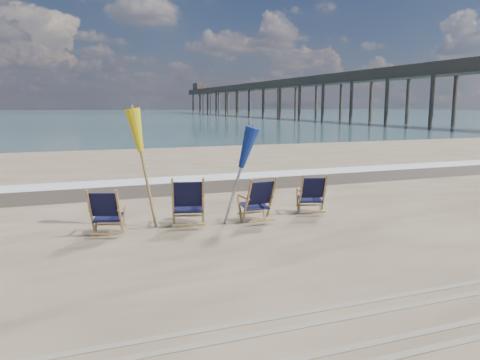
{
  "coord_description": "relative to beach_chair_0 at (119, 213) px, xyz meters",
  "views": [
    {
      "loc": [
        -3.43,
        -6.84,
        2.45
      ],
      "look_at": [
        0.0,
        2.2,
        0.9
      ],
      "focal_mm": 35.0,
      "sensor_mm": 36.0,
      "label": 1
    }
  ],
  "objects": [
    {
      "name": "fishing_pier",
      "position": [
        40.52,
        72.1,
        4.18
      ],
      "size": [
        4.4,
        140.0,
        9.3
      ],
      "primitive_type": null,
      "color": "brown",
      "rests_on": "ground"
    },
    {
      "name": "wet_sand_strip",
      "position": [
        2.52,
        4.9,
        -0.47
      ],
      "size": [
        200.0,
        2.6,
        0.0
      ],
      "primitive_type": "cube",
      "color": "#42362A",
      "rests_on": "ground"
    },
    {
      "name": "beach_chair_2",
      "position": [
        3.12,
        -0.01,
        0.02
      ],
      "size": [
        0.67,
        0.75,
        0.99
      ],
      "primitive_type": null,
      "rotation": [
        0.0,
        0.0,
        3.19
      ],
      "color": "black",
      "rests_on": "ground"
    },
    {
      "name": "tire_tracks",
      "position": [
        2.52,
        -4.7,
        -0.47
      ],
      "size": [
        80.0,
        1.3,
        0.01
      ],
      "primitive_type": null,
      "color": "gray",
      "rests_on": "ground"
    },
    {
      "name": "beach_chair_0",
      "position": [
        0.0,
        0.0,
        0.0
      ],
      "size": [
        0.79,
        0.84,
        0.95
      ],
      "primitive_type": null,
      "rotation": [
        0.0,
        0.0,
        2.81
      ],
      "color": "black",
      "rests_on": "ground"
    },
    {
      "name": "ocean",
      "position": [
        2.52,
        126.1,
        -0.47
      ],
      "size": [
        400.0,
        400.0,
        0.0
      ],
      "primitive_type": "plane",
      "color": "#3E6367",
      "rests_on": "ground"
    },
    {
      "name": "surf_foam",
      "position": [
        2.52,
        6.4,
        -0.47
      ],
      "size": [
        200.0,
        1.4,
        0.01
      ],
      "primitive_type": "cube",
      "color": "silver",
      "rests_on": "ground"
    },
    {
      "name": "beach_chair_1",
      "position": [
        1.65,
        0.06,
        0.06
      ],
      "size": [
        0.85,
        0.91,
        1.07
      ],
      "primitive_type": null,
      "rotation": [
        0.0,
        0.0,
        2.89
      ],
      "color": "black",
      "rests_on": "ground"
    },
    {
      "name": "umbrella_blue",
      "position": [
        2.41,
        0.17,
        1.07
      ],
      "size": [
        0.3,
        0.3,
        2.06
      ],
      "color": "#A5A5AD",
      "rests_on": "ground"
    },
    {
      "name": "beach_chair_3",
      "position": [
        4.51,
        0.21,
        0.0
      ],
      "size": [
        0.78,
        0.83,
        0.95
      ],
      "primitive_type": null,
      "rotation": [
        0.0,
        0.0,
        2.85
      ],
      "color": "black",
      "rests_on": "ground"
    },
    {
      "name": "umbrella_yellow",
      "position": [
        0.6,
        0.56,
        1.38
      ],
      "size": [
        0.3,
        0.3,
        2.39
      ],
      "color": "#A9824B",
      "rests_on": "ground"
    }
  ]
}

